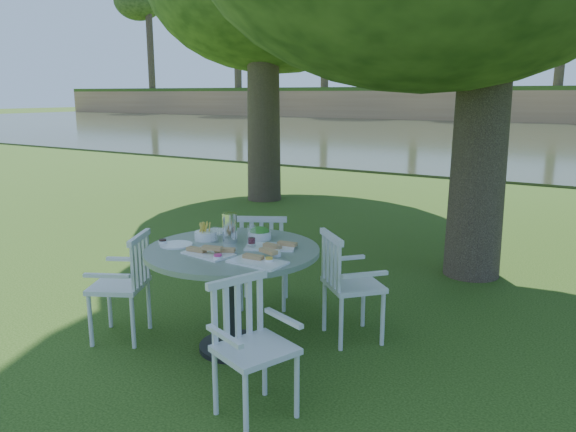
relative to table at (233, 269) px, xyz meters
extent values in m
plane|color=#1B390B|center=(-0.19, 0.93, -0.66)|extent=(140.00, 140.00, 0.00)
cylinder|color=black|center=(0.00, 0.00, -0.64)|extent=(0.56, 0.56, 0.04)
cylinder|color=black|center=(0.00, 0.00, -0.25)|extent=(0.12, 0.12, 0.75)
cylinder|color=slate|center=(0.00, 0.00, 0.15)|extent=(1.34, 1.34, 0.04)
cylinder|color=silver|center=(0.98, 0.67, -0.44)|extent=(0.04, 0.04, 0.44)
cylinder|color=silver|center=(0.69, 0.94, -0.44)|extent=(0.04, 0.04, 0.44)
cylinder|color=silver|center=(0.74, 0.41, -0.44)|extent=(0.04, 0.04, 0.44)
cylinder|color=silver|center=(0.45, 0.68, -0.44)|extent=(0.04, 0.04, 0.44)
cube|color=silver|center=(0.71, 0.68, -0.20)|extent=(0.62, 0.61, 0.04)
cube|color=silver|center=(0.58, 0.53, 0.01)|extent=(0.36, 0.34, 0.45)
cylinder|color=silver|center=(-0.24, 1.18, -0.44)|extent=(0.04, 0.04, 0.45)
cylinder|color=silver|center=(-0.59, 0.99, -0.44)|extent=(0.04, 0.04, 0.45)
cylinder|color=silver|center=(-0.07, 0.86, -0.44)|extent=(0.04, 0.04, 0.45)
cylinder|color=silver|center=(-0.42, 0.67, -0.44)|extent=(0.04, 0.04, 0.45)
cube|color=silver|center=(-0.33, 0.93, -0.19)|extent=(0.60, 0.59, 0.04)
cube|color=silver|center=(-0.24, 0.75, 0.02)|extent=(0.42, 0.25, 0.46)
cylinder|color=silver|center=(-1.17, -0.22, -0.44)|extent=(0.03, 0.03, 0.44)
cylinder|color=silver|center=(-1.00, -0.57, -0.44)|extent=(0.03, 0.03, 0.44)
cylinder|color=silver|center=(-0.86, -0.07, -0.44)|extent=(0.03, 0.03, 0.44)
cylinder|color=silver|center=(-0.69, -0.41, -0.44)|extent=(0.03, 0.03, 0.44)
cube|color=silver|center=(-0.93, -0.32, -0.21)|extent=(0.56, 0.58, 0.04)
cube|color=silver|center=(-0.76, -0.23, 0.00)|extent=(0.23, 0.42, 0.45)
cylinder|color=silver|center=(0.79, -0.94, -0.45)|extent=(0.03, 0.03, 0.43)
cylinder|color=silver|center=(0.92, -0.58, -0.45)|extent=(0.03, 0.03, 0.43)
cylinder|color=silver|center=(0.47, -0.82, -0.45)|extent=(0.03, 0.03, 0.43)
cylinder|color=silver|center=(0.60, -0.46, -0.45)|extent=(0.03, 0.03, 0.43)
cube|color=silver|center=(0.69, -0.70, -0.21)|extent=(0.53, 0.55, 0.04)
cube|color=silver|center=(0.51, -0.63, -0.01)|extent=(0.19, 0.42, 0.44)
cube|color=white|center=(-0.04, -0.24, 0.18)|extent=(0.39, 0.27, 0.01)
cube|color=white|center=(0.39, -0.22, 0.18)|extent=(0.40, 0.24, 0.02)
cube|color=white|center=(0.24, 0.16, 0.18)|extent=(0.43, 0.35, 0.02)
cylinder|color=white|center=(-0.42, -0.17, 0.17)|extent=(0.25, 0.25, 0.01)
cylinder|color=white|center=(-0.43, 0.34, 0.17)|extent=(0.23, 0.23, 0.01)
cylinder|color=white|center=(-0.34, 0.09, 0.20)|extent=(0.18, 0.18, 0.07)
cylinder|color=white|center=(0.02, 0.34, 0.20)|extent=(0.19, 0.19, 0.06)
cylinder|color=silver|center=(-0.12, 0.13, 0.29)|extent=(0.12, 0.12, 0.24)
cylinder|color=white|center=(0.13, 0.07, 0.26)|extent=(0.07, 0.07, 0.18)
cylinder|color=white|center=(-0.12, 0.14, 0.22)|extent=(0.06, 0.06, 0.10)
cylinder|color=white|center=(-0.23, 0.08, 0.23)|extent=(0.07, 0.07, 0.12)
cylinder|color=white|center=(0.10, -0.30, 0.18)|extent=(0.07, 0.07, 0.03)
cylinder|color=white|center=(0.45, -0.17, 0.18)|extent=(0.06, 0.06, 0.03)
cylinder|color=white|center=(0.40, 0.00, 0.18)|extent=(0.07, 0.07, 0.03)
cylinder|color=white|center=(-0.54, -0.19, 0.18)|extent=(0.07, 0.07, 0.03)
cube|color=#2B321E|center=(-0.19, 23.93, -0.66)|extent=(100.00, 28.00, 0.12)
cylinder|color=black|center=(-40.19, 41.43, 8.04)|extent=(0.70, 0.70, 13.00)
cylinder|color=black|center=(-31.19, 41.43, 8.04)|extent=(0.70, 0.70, 13.00)
cylinder|color=black|center=(-22.19, 41.43, 8.04)|extent=(0.70, 0.70, 13.00)
cylinder|color=black|center=(-13.19, 41.43, 8.04)|extent=(0.70, 0.70, 13.00)
camera|label=1|loc=(2.53, -3.32, 1.33)|focal=35.00mm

